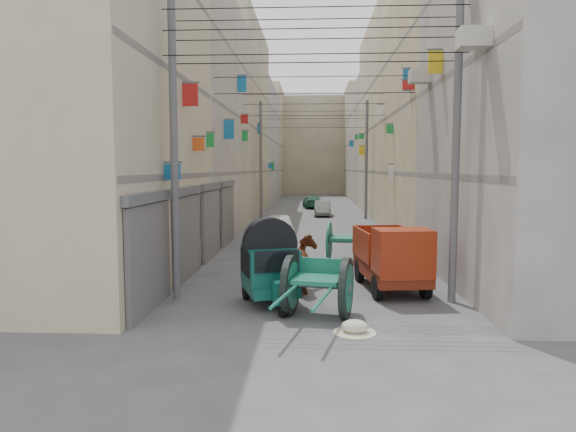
# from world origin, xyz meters

# --- Properties ---
(ground) EXTENTS (140.00, 140.00, 0.00)m
(ground) POSITION_xyz_m (0.00, 0.00, 0.00)
(ground) COLOR #434345
(ground) RESTS_ON ground
(building_row_left) EXTENTS (8.00, 62.00, 14.00)m
(building_row_left) POSITION_xyz_m (-8.00, 34.13, 6.46)
(building_row_left) COLOR #C1B592
(building_row_left) RESTS_ON ground
(building_row_right) EXTENTS (8.00, 62.00, 14.00)m
(building_row_right) POSITION_xyz_m (8.00, 34.13, 6.46)
(building_row_right) COLOR #AAA49F
(building_row_right) RESTS_ON ground
(end_cap_building) EXTENTS (22.00, 10.00, 13.00)m
(end_cap_building) POSITION_xyz_m (0.00, 66.00, 6.50)
(end_cap_building) COLOR #B5AC8F
(end_cap_building) RESTS_ON ground
(shutters_left) EXTENTS (0.18, 14.40, 2.88)m
(shutters_left) POSITION_xyz_m (-3.92, 10.38, 1.49)
(shutters_left) COLOR #4A4A4F
(shutters_left) RESTS_ON ground
(signboards) EXTENTS (8.22, 40.52, 5.67)m
(signboards) POSITION_xyz_m (-0.01, 21.66, 3.43)
(signboards) COLOR #1A9139
(signboards) RESTS_ON ground
(ac_units) EXTENTS (0.70, 6.55, 3.35)m
(ac_units) POSITION_xyz_m (3.65, 7.67, 7.43)
(ac_units) COLOR #B2AEA0
(ac_units) RESTS_ON ground
(utility_poles) EXTENTS (7.40, 22.20, 8.00)m
(utility_poles) POSITION_xyz_m (0.00, 17.00, 4.00)
(utility_poles) COLOR #545456
(utility_poles) RESTS_ON ground
(overhead_cables) EXTENTS (7.40, 22.52, 1.12)m
(overhead_cables) POSITION_xyz_m (0.00, 14.40, 6.77)
(overhead_cables) COLOR black
(overhead_cables) RESTS_ON ground
(auto_rickshaw) EXTENTS (1.82, 2.48, 1.68)m
(auto_rickshaw) POSITION_xyz_m (-1.08, 5.56, 0.99)
(auto_rickshaw) COLOR black
(auto_rickshaw) RESTS_ON ground
(tonga_cart) EXTENTS (1.82, 3.32, 1.42)m
(tonga_cart) POSITION_xyz_m (0.12, 4.49, 0.74)
(tonga_cart) COLOR black
(tonga_cart) RESTS_ON ground
(mini_truck) EXTENTS (1.88, 3.48, 1.87)m
(mini_truck) POSITION_xyz_m (2.25, 6.88, 0.90)
(mini_truck) COLOR black
(mini_truck) RESTS_ON ground
(second_cart) EXTENTS (1.85, 1.69, 1.45)m
(second_cart) POSITION_xyz_m (1.38, 11.73, 0.78)
(second_cart) COLOR #16624C
(second_cart) RESTS_ON ground
(feed_sack) EXTENTS (0.56, 0.45, 0.28)m
(feed_sack) POSITION_xyz_m (0.89, 3.32, 0.14)
(feed_sack) COLOR beige
(feed_sack) RESTS_ON ground
(horse) EXTENTS (1.04, 1.90, 1.53)m
(horse) POSITION_xyz_m (-0.17, 7.00, 0.76)
(horse) COLOR brown
(horse) RESTS_ON ground
(distant_car_white) EXTENTS (1.80, 3.87, 1.28)m
(distant_car_white) POSITION_xyz_m (-1.68, 17.74, 0.64)
(distant_car_white) COLOR white
(distant_car_white) RESTS_ON ground
(distant_car_grey) EXTENTS (1.22, 3.36, 1.10)m
(distant_car_grey) POSITION_xyz_m (0.69, 30.11, 0.55)
(distant_car_grey) COLOR slate
(distant_car_grey) RESTS_ON ground
(distant_car_green) EXTENTS (1.87, 3.86, 1.08)m
(distant_car_green) POSITION_xyz_m (-0.10, 37.60, 0.54)
(distant_car_green) COLOR #1F5B3D
(distant_car_green) RESTS_ON ground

